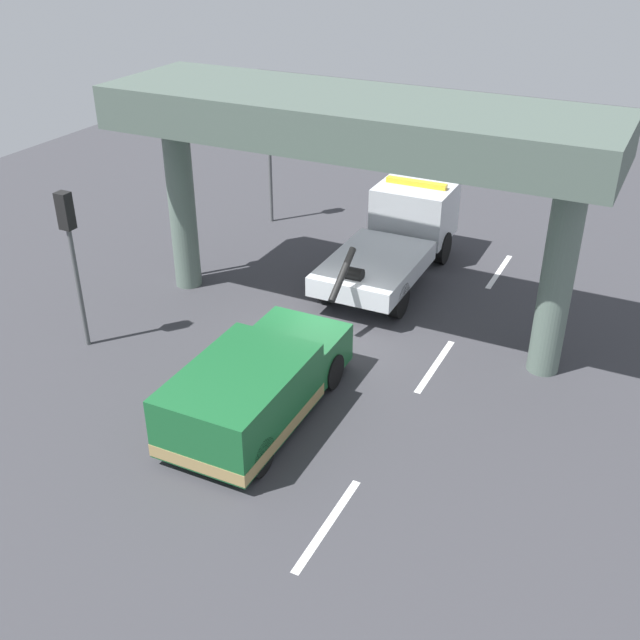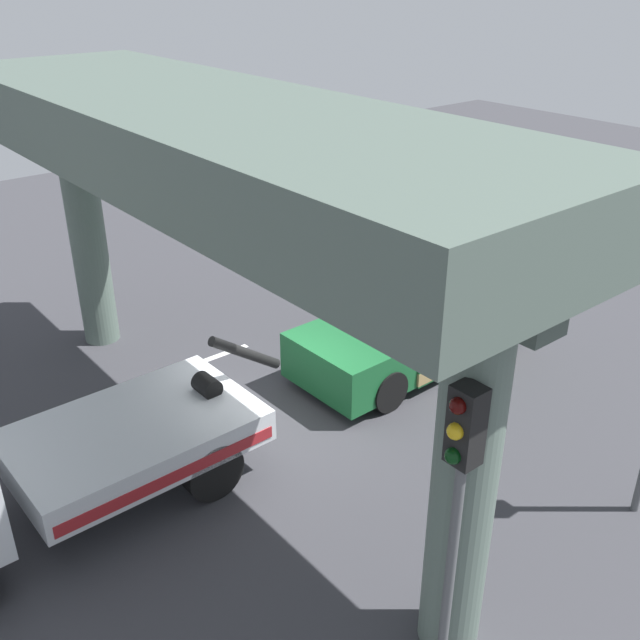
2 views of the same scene
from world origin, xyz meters
name	(u,v)px [view 2 (image 2 of 2)]	position (x,y,z in m)	size (l,w,h in m)	color
ground_plane	(274,425)	(0.00, 0.00, -0.05)	(60.00, 40.00, 0.10)	#38383D
lane_stripe_west	(397,291)	(-6.00, -2.84, 0.00)	(2.60, 0.16, 0.01)	silver
lane_stripe_mid	(196,364)	(0.00, -2.84, 0.00)	(2.60, 0.16, 0.01)	silver
tow_truck_white	(9,472)	(4.64, 0.01, 1.20)	(7.27, 2.48, 2.46)	silver
towed_van_green	(419,327)	(-3.80, 0.00, 0.78)	(5.23, 2.28, 1.58)	#195B2D
overpass_structure	(207,158)	(1.04, 0.00, 5.13)	(3.60, 12.41, 6.00)	#596B60
traffic_light_far	(459,477)	(1.52, 5.49, 2.95)	(0.39, 0.32, 4.03)	#515456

